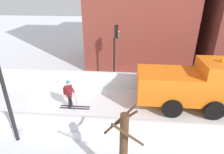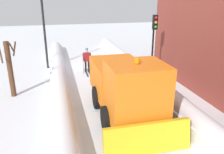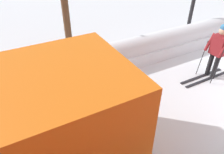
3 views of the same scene
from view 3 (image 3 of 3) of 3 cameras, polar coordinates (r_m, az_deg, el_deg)
The scene contains 2 objects.
skier at distance 7.48m, azimuth 26.00°, elevation 6.58°, with size 0.62×1.80×1.81m.
bare_tree_near at distance 9.01m, azimuth -12.28°, elevation 18.00°, with size 1.07×1.30×3.12m.
Camera 3 is at (-3.19, 6.37, 4.08)m, focal length 34.81 mm.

